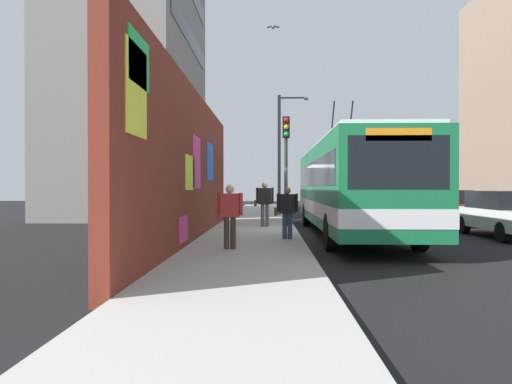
{
  "coord_description": "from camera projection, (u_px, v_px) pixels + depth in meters",
  "views": [
    {
      "loc": [
        -17.15,
        1.0,
        1.69
      ],
      "look_at": [
        2.68,
        1.6,
        1.5
      ],
      "focal_mm": 31.75,
      "sensor_mm": 36.0,
      "label": 1
    }
  ],
  "objects": [
    {
      "name": "parked_car_red",
      "position": [
        444.0,
        206.0,
        20.75
      ],
      "size": [
        4.4,
        1.86,
        1.58
      ],
      "color": "#B21E19",
      "rests_on": "ground_plane"
    },
    {
      "name": "city_bus",
      "position": [
        349.0,
        185.0,
        15.95
      ],
      "size": [
        12.34,
        2.63,
        4.99
      ],
      "color": "#19723F",
      "rests_on": "ground_plane"
    },
    {
      "name": "building_far_left",
      "position": [
        136.0,
        83.0,
        27.6
      ],
      "size": [
        12.82,
        6.76,
        16.14
      ],
      "color": "gray",
      "rests_on": "ground_plane"
    },
    {
      "name": "street_lamp",
      "position": [
        283.0,
        146.0,
        25.9
      ],
      "size": [
        0.44,
        1.77,
        6.84
      ],
      "color": "#4C4C51",
      "rests_on": "sidewalk_slab"
    },
    {
      "name": "ground_plane",
      "position": [
        296.0,
        232.0,
        17.12
      ],
      "size": [
        80.0,
        80.0,
        0.0
      ],
      "primitive_type": "plane",
      "color": "black"
    },
    {
      "name": "parked_car_white",
      "position": [
        507.0,
        213.0,
        15.23
      ],
      "size": [
        4.21,
        1.92,
        1.58
      ],
      "color": "white",
      "rests_on": "ground_plane"
    },
    {
      "name": "pedestrian_midblock",
      "position": [
        265.0,
        200.0,
        17.87
      ],
      "size": [
        0.24,
        0.77,
        1.76
      ],
      "color": "#595960",
      "rests_on": "sidewalk_slab"
    },
    {
      "name": "pedestrian_at_curb",
      "position": [
        287.0,
        209.0,
        13.54
      ],
      "size": [
        0.22,
        0.71,
        1.56
      ],
      "color": "#2D3F59",
      "rests_on": "sidewalk_slab"
    },
    {
      "name": "parked_car_black",
      "position": [
        402.0,
        202.0,
        27.25
      ],
      "size": [
        4.58,
        1.75,
        1.58
      ],
      "color": "black",
      "rests_on": "ground_plane"
    },
    {
      "name": "traffic_light",
      "position": [
        286.0,
        153.0,
        17.93
      ],
      "size": [
        0.49,
        0.28,
        4.37
      ],
      "color": "#2D382D",
      "rests_on": "sidewalk_slab"
    },
    {
      "name": "pedestrian_near_wall",
      "position": [
        230.0,
        211.0,
        11.36
      ],
      "size": [
        0.22,
        0.65,
        1.61
      ],
      "color": "#3F3326",
      "rests_on": "sidewalk_slab"
    },
    {
      "name": "graffiti_wall",
      "position": [
        193.0,
        167.0,
        13.87
      ],
      "size": [
        15.35,
        0.32,
        4.62
      ],
      "color": "maroon",
      "rests_on": "ground_plane"
    },
    {
      "name": "sidewalk_slab",
      "position": [
        254.0,
        230.0,
        17.17
      ],
      "size": [
        48.0,
        3.2,
        0.15
      ],
      "primitive_type": "cube",
      "color": "#ADA8A0",
      "rests_on": "ground_plane"
    }
  ]
}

